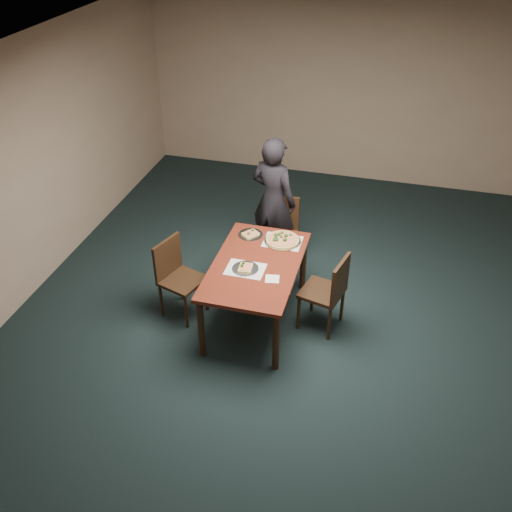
% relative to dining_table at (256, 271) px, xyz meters
% --- Properties ---
extents(ground, '(8.00, 8.00, 0.00)m').
position_rel_dining_table_xyz_m(ground, '(0.31, -0.18, -0.66)').
color(ground, black).
rests_on(ground, ground).
extents(room_shell, '(8.00, 8.00, 8.00)m').
position_rel_dining_table_xyz_m(room_shell, '(0.31, -0.18, 1.08)').
color(room_shell, tan).
rests_on(room_shell, ground).
extents(dining_table, '(0.90, 1.50, 0.75)m').
position_rel_dining_table_xyz_m(dining_table, '(0.00, 0.00, 0.00)').
color(dining_table, '#4E190F').
rests_on(dining_table, ground).
extents(chair_far, '(0.42, 0.42, 0.91)m').
position_rel_dining_table_xyz_m(chair_far, '(0.00, 1.13, -0.14)').
color(chair_far, black).
rests_on(chair_far, ground).
extents(chair_left, '(0.53, 0.53, 0.91)m').
position_rel_dining_table_xyz_m(chair_left, '(-0.88, -0.09, -0.14)').
color(chair_left, black).
rests_on(chair_left, ground).
extents(chair_right, '(0.51, 0.51, 0.91)m').
position_rel_dining_table_xyz_m(chair_right, '(0.78, 0.07, -0.14)').
color(chair_right, black).
rests_on(chair_right, ground).
extents(diner, '(0.69, 0.56, 1.64)m').
position_rel_dining_table_xyz_m(diner, '(-0.12, 1.26, 0.16)').
color(diner, black).
rests_on(diner, ground).
extents(placemat_main, '(0.42, 0.32, 0.00)m').
position_rel_dining_table_xyz_m(placemat_main, '(0.17, 0.49, 0.09)').
color(placemat_main, white).
rests_on(placemat_main, dining_table).
extents(placemat_near, '(0.40, 0.30, 0.00)m').
position_rel_dining_table_xyz_m(placemat_near, '(-0.08, -0.12, 0.09)').
color(placemat_near, white).
rests_on(placemat_near, dining_table).
extents(pizza_pan, '(0.41, 0.41, 0.08)m').
position_rel_dining_table_xyz_m(pizza_pan, '(0.17, 0.49, 0.12)').
color(pizza_pan, silver).
rests_on(pizza_pan, dining_table).
extents(slice_plate_near, '(0.28, 0.28, 0.06)m').
position_rel_dining_table_xyz_m(slice_plate_near, '(-0.08, -0.12, 0.11)').
color(slice_plate_near, silver).
rests_on(slice_plate_near, dining_table).
extents(slice_plate_far, '(0.28, 0.28, 0.06)m').
position_rel_dining_table_xyz_m(slice_plate_far, '(-0.21, 0.53, 0.10)').
color(slice_plate_far, silver).
rests_on(slice_plate_far, dining_table).
extents(napkin, '(0.16, 0.16, 0.01)m').
position_rel_dining_table_xyz_m(napkin, '(0.23, -0.22, 0.09)').
color(napkin, white).
rests_on(napkin, dining_table).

